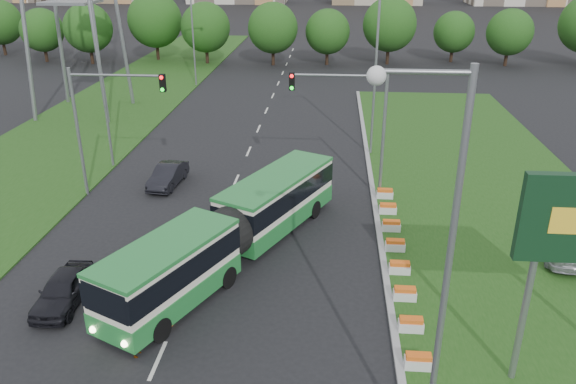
# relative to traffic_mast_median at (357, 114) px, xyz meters

# --- Properties ---
(ground) EXTENTS (360.00, 360.00, 0.00)m
(ground) POSITION_rel_traffic_mast_median_xyz_m (-4.78, -10.00, -5.35)
(ground) COLOR black
(ground) RESTS_ON ground
(grass_median) EXTENTS (14.00, 60.00, 0.15)m
(grass_median) POSITION_rel_traffic_mast_median_xyz_m (8.22, -2.00, -5.27)
(grass_median) COLOR #1D4714
(grass_median) RESTS_ON ground
(median_kerb) EXTENTS (0.30, 60.00, 0.18)m
(median_kerb) POSITION_rel_traffic_mast_median_xyz_m (1.27, -2.00, -5.26)
(median_kerb) COLOR #999999
(median_kerb) RESTS_ON ground
(left_verge) EXTENTS (12.00, 110.00, 0.10)m
(left_verge) POSITION_rel_traffic_mast_median_xyz_m (-22.78, 15.00, -5.30)
(left_verge) COLOR #1D4714
(left_verge) RESTS_ON ground
(lane_markings) EXTENTS (0.20, 100.00, 0.01)m
(lane_markings) POSITION_rel_traffic_mast_median_xyz_m (-7.78, 10.00, -5.35)
(lane_markings) COLOR beige
(lane_markings) RESTS_ON ground
(flower_planters) EXTENTS (1.10, 18.10, 0.60)m
(flower_planters) POSITION_rel_traffic_mast_median_xyz_m (1.92, -9.20, -4.90)
(flower_planters) COLOR silver
(flower_planters) RESTS_ON grass_median
(traffic_mast_median) EXTENTS (5.76, 0.32, 8.00)m
(traffic_mast_median) POSITION_rel_traffic_mast_median_xyz_m (0.00, 0.00, 0.00)
(traffic_mast_median) COLOR gray
(traffic_mast_median) RESTS_ON ground
(traffic_mast_left) EXTENTS (5.76, 0.32, 8.00)m
(traffic_mast_left) POSITION_rel_traffic_mast_median_xyz_m (-15.16, -1.00, 0.00)
(traffic_mast_left) COLOR gray
(traffic_mast_left) RESTS_ON ground
(street_lamps) EXTENTS (36.00, 60.00, 12.00)m
(street_lamps) POSITION_rel_traffic_mast_median_xyz_m (-7.78, 0.00, 0.65)
(street_lamps) COLOR gray
(street_lamps) RESTS_ON ground
(tree_line) EXTENTS (120.00, 8.00, 9.00)m
(tree_line) POSITION_rel_traffic_mast_median_xyz_m (5.22, 45.00, -0.85)
(tree_line) COLOR #174612
(tree_line) RESTS_ON ground
(articulated_bus) EXTENTS (2.57, 16.46, 2.71)m
(articulated_bus) POSITION_rel_traffic_mast_median_xyz_m (-6.42, -8.18, -3.69)
(articulated_bus) COLOR white
(articulated_bus) RESTS_ON ground
(car_left_near) EXTENTS (1.77, 4.18, 1.41)m
(car_left_near) POSITION_rel_traffic_mast_median_xyz_m (-12.89, -12.65, -4.65)
(car_left_near) COLOR black
(car_left_near) RESTS_ON ground
(car_left_far) EXTENTS (1.86, 4.33, 1.39)m
(car_left_far) POSITION_rel_traffic_mast_median_xyz_m (-12.07, 0.91, -4.66)
(car_left_far) COLOR black
(car_left_far) RESTS_ON ground
(car_median) EXTENTS (2.41, 4.56, 1.26)m
(car_median) POSITION_rel_traffic_mast_median_xyz_m (9.99, -7.03, -4.57)
(car_median) COLOR #95989D
(car_median) RESTS_ON grass_median
(pedestrian) EXTENTS (0.40, 0.59, 1.56)m
(pedestrian) POSITION_rel_traffic_mast_median_xyz_m (-8.65, -15.75, -4.57)
(pedestrian) COLOR gray
(pedestrian) RESTS_ON ground
(shopping_trolley) EXTENTS (0.30, 0.32, 0.52)m
(shopping_trolley) POSITION_rel_traffic_mast_median_xyz_m (-7.93, -13.84, -5.09)
(shopping_trolley) COLOR orange
(shopping_trolley) RESTS_ON ground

